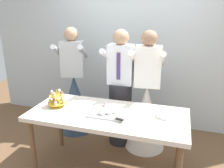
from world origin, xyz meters
TOP-DOWN VIEW (x-y plane):
  - rear_wall at (0.00, 1.41)m, footprint 5.20×0.10m
  - dessert_table at (0.00, 0.00)m, footprint 1.80×0.80m
  - cupcake_stand at (-0.65, 0.00)m, footprint 0.23×0.23m
  - main_cake_tray at (0.01, -0.03)m, footprint 0.43×0.33m
  - plate_stack at (0.63, 0.09)m, footprint 0.19×0.19m
  - person_groom at (-0.02, 0.66)m, footprint 0.47×0.50m
  - person_bride at (0.35, 0.65)m, footprint 0.56×0.56m
  - person_guest at (-0.82, 0.81)m, footprint 0.59×0.58m

SIDE VIEW (x-z plane):
  - person_bride at x=0.35m, z-range -0.25..1.41m
  - person_guest at x=-0.82m, z-range -0.25..1.41m
  - dessert_table at x=0.00m, z-range 0.31..1.09m
  - person_groom at x=-0.02m, z-range -0.08..1.58m
  - plate_stack at x=0.63m, z-range 0.77..0.82m
  - main_cake_tray at x=0.01m, z-range 0.75..0.88m
  - cupcake_stand at x=-0.65m, z-range 0.75..0.96m
  - rear_wall at x=0.00m, z-range 0.00..2.90m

